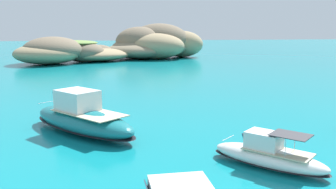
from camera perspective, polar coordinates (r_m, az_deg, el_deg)
The scene contains 4 objects.
islet_large at distance 95.15m, azimuth -2.37°, elevation 7.76°, with size 30.03×24.99×8.75m.
islet_small at distance 85.08m, azimuth -15.20°, elevation 6.41°, with size 30.21×25.03×5.83m.
motorboat_teal at distance 28.51m, azimuth -13.23°, elevation -3.71°, with size 9.68×10.48×3.23m.
motorboat_white at distance 21.98m, azimuth 15.34°, elevation -9.17°, with size 6.23×6.46×2.17m.
Camera 1 is at (-6.90, -13.61, 7.97)m, focal length 39.16 mm.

